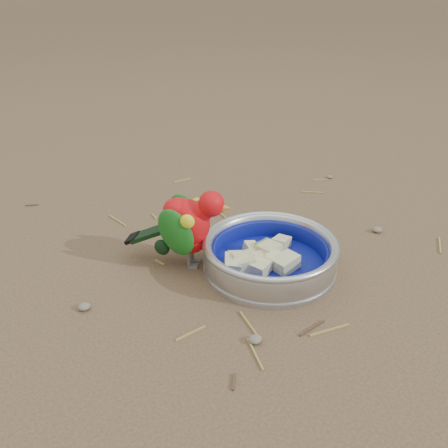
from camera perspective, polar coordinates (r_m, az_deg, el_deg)
name	(u,v)px	position (r m, az deg, el deg)	size (l,w,h in m)	color
ground	(267,262)	(0.94, 4.93, -4.32)	(60.00, 60.00, 0.00)	brown
food_bowl	(269,266)	(0.91, 5.20, -4.85)	(0.24, 0.24, 0.02)	#B2B2BA
bowl_wall	(270,252)	(0.90, 5.28, -3.24)	(0.24, 0.24, 0.04)	#B2B2BA
fruit_wedges	(270,256)	(0.90, 5.26, -3.62)	(0.14, 0.14, 0.03)	beige
lory_parrot	(188,229)	(0.90, -4.18, -0.63)	(0.09, 0.18, 0.15)	red
ground_debris	(264,246)	(0.99, 4.62, -2.51)	(0.90, 0.80, 0.01)	olive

